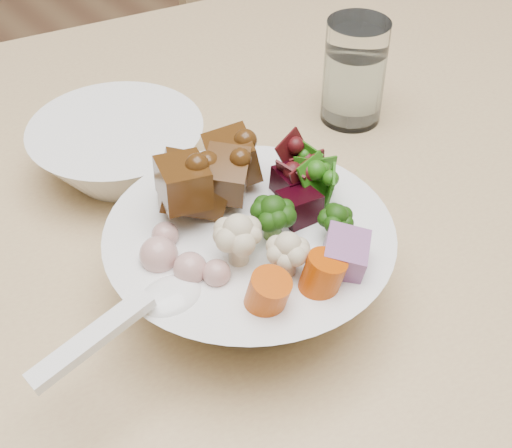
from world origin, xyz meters
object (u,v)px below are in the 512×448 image
at_px(water_glass, 354,76).
at_px(side_bowl, 118,151).
at_px(food_bowl, 250,255).
at_px(chair_far, 287,121).
at_px(dining_table, 365,276).

height_order(water_glass, side_bowl, water_glass).
bearing_deg(food_bowl, chair_far, 47.29).
bearing_deg(food_bowl, side_bowl, 91.57).
xyz_separation_m(chair_far, food_bowl, (-0.59, -0.64, 0.44)).
height_order(dining_table, water_glass, water_glass).
bearing_deg(water_glass, dining_table, -125.55).
relative_size(food_bowl, side_bowl, 1.35).
distance_m(dining_table, chair_far, 0.83).
relative_size(chair_far, water_glass, 6.79).
bearing_deg(chair_far, food_bowl, -130.72).
bearing_deg(food_bowl, dining_table, 1.51).
distance_m(water_glass, side_bowl, 0.26).
relative_size(chair_far, side_bowl, 4.55).
height_order(chair_far, food_bowl, food_bowl).
xyz_separation_m(food_bowl, water_glass, (0.25, 0.14, 0.01)).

